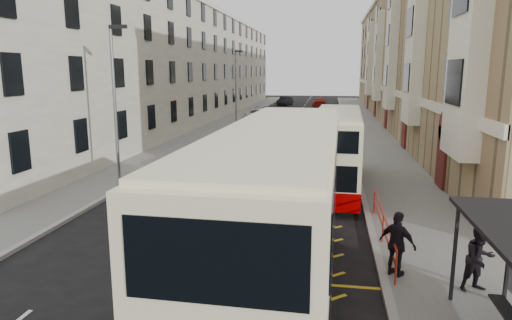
% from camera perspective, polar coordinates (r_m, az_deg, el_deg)
% --- Properties ---
extents(ground, '(200.00, 200.00, 0.00)m').
position_cam_1_polar(ground, '(12.14, -13.74, -18.68)').
color(ground, black).
rests_on(ground, ground).
extents(pavement_right, '(4.00, 120.00, 0.15)m').
position_cam_1_polar(pavement_right, '(40.24, 14.36, 2.40)').
color(pavement_right, slate).
rests_on(pavement_right, ground).
extents(pavement_left, '(3.00, 120.00, 0.15)m').
position_cam_1_polar(pavement_left, '(41.78, -7.33, 2.98)').
color(pavement_left, slate).
rests_on(pavement_left, ground).
extents(kerb_right, '(0.25, 120.00, 0.15)m').
position_cam_1_polar(kerb_right, '(40.11, 11.52, 2.50)').
color(kerb_right, gray).
rests_on(kerb_right, ground).
extents(kerb_left, '(0.25, 120.00, 0.15)m').
position_cam_1_polar(kerb_left, '(41.38, -5.34, 2.94)').
color(kerb_left, gray).
rests_on(kerb_left, ground).
extents(road_markings, '(10.00, 110.00, 0.01)m').
position_cam_1_polar(road_markings, '(55.13, 4.68, 4.94)').
color(road_markings, silver).
rests_on(road_markings, ground).
extents(terrace_right, '(10.75, 79.00, 15.25)m').
position_cam_1_polar(terrace_right, '(56.03, 20.55, 12.08)').
color(terrace_right, tan).
rests_on(terrace_right, ground).
extents(terrace_left, '(9.18, 79.00, 13.25)m').
position_cam_1_polar(terrace_left, '(57.93, -8.81, 11.60)').
color(terrace_left, silver).
rests_on(terrace_left, ground).
extents(guard_railing, '(0.06, 6.56, 1.01)m').
position_cam_1_polar(guard_railing, '(16.33, 15.62, -7.53)').
color(guard_railing, '#AE2C1A').
rests_on(guard_railing, pavement_right).
extents(street_lamp_near, '(0.93, 0.18, 8.00)m').
position_cam_1_polar(street_lamp_near, '(24.16, -17.18, 7.51)').
color(street_lamp_near, gray).
rests_on(street_lamp_near, pavement_left).
extents(street_lamp_far, '(0.93, 0.18, 8.00)m').
position_cam_1_polar(street_lamp_far, '(52.74, -2.50, 9.72)').
color(street_lamp_far, gray).
rests_on(street_lamp_far, pavement_left).
extents(double_decker_front, '(2.93, 11.74, 4.66)m').
position_cam_1_polar(double_decker_front, '(11.34, 2.92, -7.37)').
color(double_decker_front, '#F6EEBB').
rests_on(double_decker_front, ground).
extents(double_decker_rear, '(2.67, 10.00, 3.96)m').
position_cam_1_polar(double_decker_rear, '(23.28, 10.06, 1.21)').
color(double_decker_rear, '#F6EEBB').
rests_on(double_decker_rear, ground).
extents(pedestrian_mid, '(1.07, 0.96, 1.81)m').
position_cam_1_polar(pedestrian_mid, '(13.74, 26.14, -11.02)').
color(pedestrian_mid, black).
rests_on(pedestrian_mid, pavement_right).
extents(pedestrian_far, '(1.18, 1.02, 1.90)m').
position_cam_1_polar(pedestrian_far, '(13.83, 17.26, -10.00)').
color(pedestrian_far, black).
rests_on(pedestrian_far, pavement_right).
extents(white_van, '(3.13, 5.12, 1.33)m').
position_cam_1_polar(white_van, '(55.56, 0.11, 5.70)').
color(white_van, silver).
rests_on(white_van, ground).
extents(car_silver, '(2.68, 4.38, 1.39)m').
position_cam_1_polar(car_silver, '(60.81, 0.54, 6.21)').
color(car_silver, '#9CA0A4').
rests_on(car_silver, ground).
extents(car_dark, '(2.58, 4.89, 1.53)m').
position_cam_1_polar(car_dark, '(79.16, 3.66, 7.40)').
color(car_dark, black).
rests_on(car_dark, ground).
extents(car_red, '(2.55, 5.64, 1.60)m').
position_cam_1_polar(car_red, '(74.16, 7.93, 7.08)').
color(car_red, '#A2190C').
rests_on(car_red, ground).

